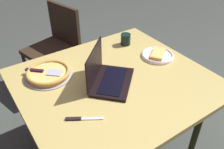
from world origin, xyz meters
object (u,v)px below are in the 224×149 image
dining_table (115,86)px  pizza_tray (48,73)px  laptop (107,76)px  pizza_plate (157,55)px  chair_near (56,43)px  table_knife (80,119)px  drink_cup (126,39)px

dining_table → pizza_tray: pizza_tray is taller
laptop → pizza_plate: size_ratio=1.68×
pizza_plate → chair_near: chair_near is taller
chair_near → pizza_tray: bearing=-114.8°
laptop → table_knife: size_ratio=2.21×
table_knife → drink_cup: 0.88m
drink_cup → laptop: bearing=-140.1°
dining_table → laptop: 0.12m
drink_cup → table_knife: bearing=-142.8°
pizza_plate → drink_cup: (-0.08, 0.29, 0.03)m
pizza_plate → pizza_tray: pizza_tray is taller
pizza_plate → chair_near: bearing=111.3°
laptop → pizza_plate: bearing=5.6°
laptop → pizza_plate: 0.49m
dining_table → pizza_tray: 0.45m
pizza_tray → pizza_plate: bearing=-16.6°
laptop → chair_near: bearing=85.4°
chair_near → dining_table: bearing=-91.5°
laptop → drink_cup: size_ratio=4.44×
pizza_plate → chair_near: 1.13m
dining_table → pizza_plate: pizza_plate is taller
chair_near → laptop: bearing=-94.6°
pizza_plate → drink_cup: size_ratio=2.65×
laptop → drink_cup: 0.53m
pizza_tray → drink_cup: (0.69, 0.06, 0.03)m
dining_table → table_knife: size_ratio=6.61×
drink_cup → chair_near: (-0.32, 0.74, -0.27)m
laptop → drink_cup: bearing=39.9°
dining_table → chair_near: chair_near is taller
laptop → table_knife: laptop is taller
drink_cup → pizza_plate: bearing=-74.1°
chair_near → pizza_plate: bearing=-68.7°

